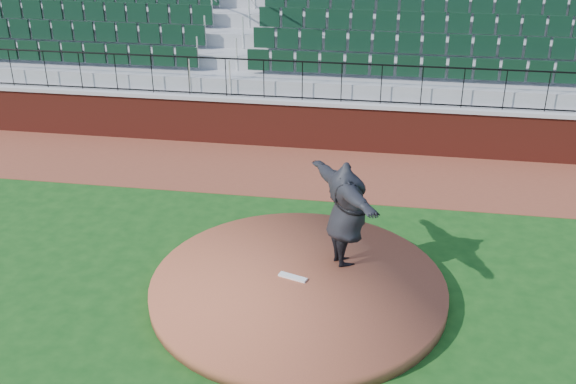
{
  "coord_description": "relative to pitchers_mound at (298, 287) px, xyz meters",
  "views": [
    {
      "loc": [
        1.75,
        -9.5,
        6.69
      ],
      "look_at": [
        0.0,
        1.5,
        1.3
      ],
      "focal_mm": 41.69,
      "sensor_mm": 36.0,
      "label": 1
    }
  ],
  "objects": [
    {
      "name": "wall_railing",
      "position": [
        -0.39,
        6.85,
        1.67
      ],
      "size": [
        34.0,
        0.05,
        1.0
      ],
      "primitive_type": null,
      "color": "black",
      "rests_on": "wall_cap"
    },
    {
      "name": "pitching_rubber",
      "position": [
        -0.11,
        0.09,
        0.14
      ],
      "size": [
        0.53,
        0.28,
        0.03
      ],
      "primitive_type": "cube",
      "rotation": [
        0.0,
        0.0,
        -0.31
      ],
      "color": "white",
      "rests_on": "pitchers_mound"
    },
    {
      "name": "wall_cap",
      "position": [
        -0.39,
        6.85,
        1.12
      ],
      "size": [
        34.0,
        0.45,
        0.1
      ],
      "primitive_type": "cube",
      "color": "#B7B7B7",
      "rests_on": "field_wall"
    },
    {
      "name": "field_wall",
      "position": [
        -0.39,
        6.85,
        0.47
      ],
      "size": [
        34.0,
        0.35,
        1.2
      ],
      "primitive_type": "cube",
      "color": "maroon",
      "rests_on": "ground"
    },
    {
      "name": "warning_track",
      "position": [
        -0.39,
        5.25,
        -0.12
      ],
      "size": [
        34.0,
        3.2,
        0.01
      ],
      "primitive_type": "cube",
      "color": "brown",
      "rests_on": "ground"
    },
    {
      "name": "seating_stands",
      "position": [
        -0.39,
        9.57,
        2.18
      ],
      "size": [
        34.0,
        5.1,
        4.6
      ],
      "primitive_type": null,
      "color": "gray",
      "rests_on": "ground"
    },
    {
      "name": "concourse_wall",
      "position": [
        -0.39,
        12.37,
        2.62
      ],
      "size": [
        34.0,
        0.5,
        5.5
      ],
      "primitive_type": "cube",
      "color": "maroon",
      "rests_on": "ground"
    },
    {
      "name": "pitchers_mound",
      "position": [
        0.0,
        0.0,
        0.0
      ],
      "size": [
        5.13,
        5.13,
        0.25
      ],
      "primitive_type": "cylinder",
      "color": "brown",
      "rests_on": "ground"
    },
    {
      "name": "pitcher",
      "position": [
        0.74,
        0.73,
        1.12
      ],
      "size": [
        1.8,
        2.46,
        2.0
      ],
      "primitive_type": "imported",
      "rotation": [
        0.0,
        0.0,
        2.09
      ],
      "color": "black",
      "rests_on": "pitchers_mound"
    },
    {
      "name": "ground",
      "position": [
        -0.39,
        -0.15,
        -0.12
      ],
      "size": [
        90.0,
        90.0,
        0.0
      ],
      "primitive_type": "plane",
      "color": "#134112",
      "rests_on": "ground"
    }
  ]
}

